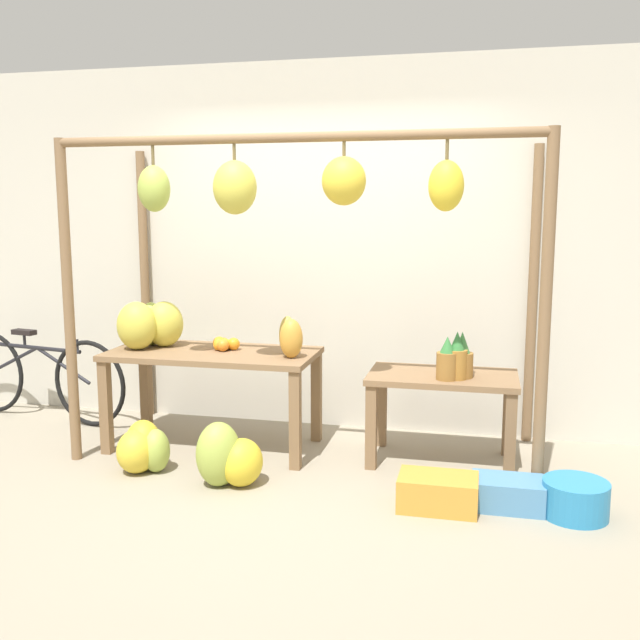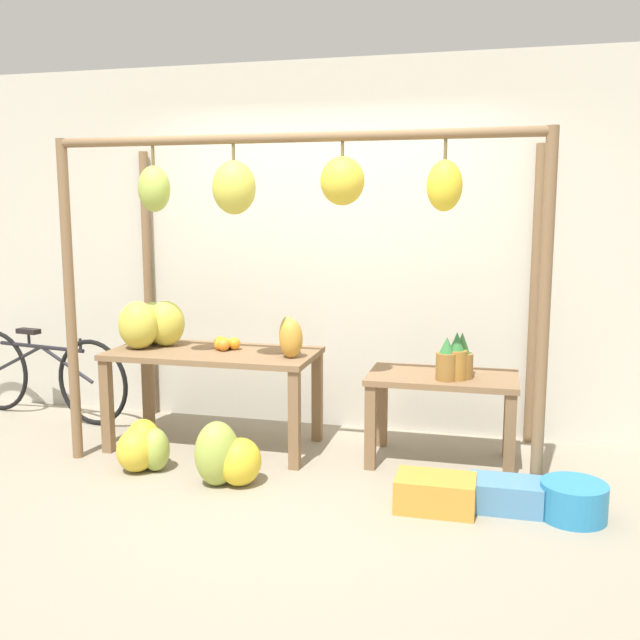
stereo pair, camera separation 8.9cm
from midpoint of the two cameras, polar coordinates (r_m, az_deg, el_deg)
name	(u,v)px [view 2 (the right image)]	position (r m, az deg, el deg)	size (l,w,h in m)	color
ground_plane	(273,496)	(4.40, -3.16, -13.87)	(20.00, 20.00, 0.00)	gray
shop_wall_back	(331,248)	(5.52, 1.36, 5.78)	(8.00, 0.08, 2.80)	beige
stall_awning	(295,227)	(4.56, -1.44, 7.44)	(3.11, 1.26, 2.15)	brown
display_table_main	(214,365)	(5.13, -8.01, -3.58)	(1.47, 0.70, 0.70)	brown
display_table_side	(442,392)	(4.86, 10.28, -5.69)	(0.98, 0.58, 0.61)	brown
banana_pile_on_table	(152,324)	(5.30, -12.84, -0.33)	(0.47, 0.46, 0.34)	gold
orange_pile	(225,344)	(5.14, -7.13, -1.90)	(0.20, 0.21, 0.09)	orange
pineapple_cluster	(455,360)	(4.70, 11.31, -3.15)	(0.23, 0.22, 0.31)	olive
banana_pile_ground_left	(144,447)	(4.87, -13.43, -9.88)	(0.41, 0.40, 0.33)	#9EB247
banana_pile_ground_right	(225,457)	(4.52, -7.00, -10.83)	(0.50, 0.40, 0.41)	yellow
fruit_crate_white	(435,493)	(4.24, 9.82, -13.49)	(0.45, 0.29, 0.19)	orange
blue_bucket	(574,501)	(4.32, 20.20, -13.42)	(0.36, 0.36, 0.20)	teal
parked_bicycle	(43,374)	(6.25, -20.92, -4.07)	(1.70, 0.34, 0.73)	black
papaya_pile	(290,337)	(4.84, -1.92, -1.38)	(0.23, 0.27, 0.27)	gold
fruit_crate_purple	(506,495)	(4.33, 15.21, -13.33)	(0.40, 0.26, 0.17)	#4C84B2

